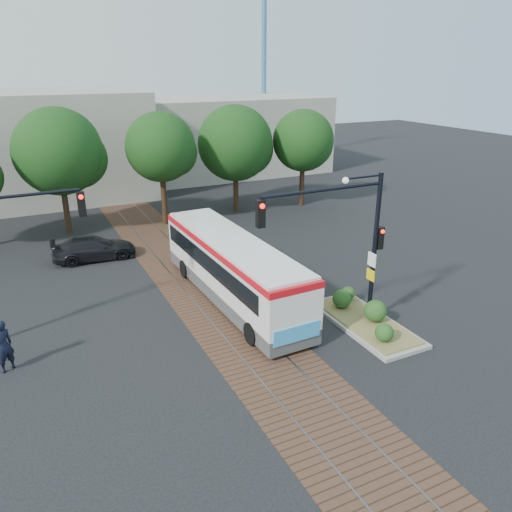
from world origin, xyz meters
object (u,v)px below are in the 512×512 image
object	(u,v)px
city_bus	(232,266)
officer	(3,346)
traffic_island	(365,317)
signal_pole_main	(350,230)
parked_car	(94,248)

from	to	relation	value
city_bus	officer	size ratio (longest dim) A/B	5.56
traffic_island	signal_pole_main	xyz separation A→B (m)	(-0.96, 0.09, 3.83)
city_bus	officer	xyz separation A→B (m)	(-9.31, -1.71, -0.62)
signal_pole_main	officer	xyz separation A→B (m)	(-12.23, 2.72, -3.19)
traffic_island	city_bus	bearing A→B (deg)	130.70
city_bus	traffic_island	xyz separation A→B (m)	(3.88, -4.51, -1.26)
city_bus	traffic_island	world-z (taller)	city_bus
officer	parked_car	bearing A→B (deg)	-146.34
city_bus	traffic_island	distance (m)	6.08
officer	parked_car	distance (m)	10.55
signal_pole_main	officer	bearing A→B (deg)	167.48
officer	parked_car	xyz separation A→B (m)	(4.54, 9.51, -0.34)
city_bus	parked_car	distance (m)	9.19
traffic_island	signal_pole_main	size ratio (longest dim) A/B	0.87
city_bus	signal_pole_main	size ratio (longest dim) A/B	1.79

